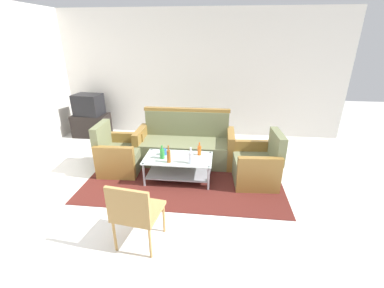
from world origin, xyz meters
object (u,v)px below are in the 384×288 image
at_px(bottle_orange, 199,150).
at_px(tv_stand, 92,125).
at_px(armchair_right, 257,166).
at_px(bottle_brown, 169,156).
at_px(coffee_table, 178,165).
at_px(bottle_green, 162,153).
at_px(wicker_chair, 135,210).
at_px(television, 88,105).
at_px(couch, 185,145).
at_px(armchair_left, 119,155).
at_px(cup, 164,152).
at_px(bottle_clear, 191,157).

distance_m(bottle_orange, tv_stand, 3.22).
relative_size(armchair_right, bottle_brown, 2.99).
relative_size(coffee_table, bottle_green, 4.95).
bearing_deg(wicker_chair, television, 130.89).
xyz_separation_m(bottle_green, wicker_chair, (0.02, -1.47, 0.00)).
height_order(couch, armchair_left, couch).
bearing_deg(cup, bottle_clear, -28.16).
xyz_separation_m(armchair_left, bottle_brown, (0.98, -0.41, 0.23)).
distance_m(bottle_green, cup, 0.14).
distance_m(armchair_left, cup, 0.88).
height_order(armchair_left, bottle_orange, armchair_left).
bearing_deg(armchair_left, bottle_clear, 70.73).
distance_m(armchair_left, bottle_orange, 1.44).
xyz_separation_m(couch, armchair_right, (1.26, -0.63, -0.03)).
bearing_deg(television, bottle_green, 144.59).
height_order(bottle_clear, bottle_brown, bottle_brown).
bearing_deg(bottle_clear, television, 142.62).
relative_size(tv_stand, wicker_chair, 0.95).
xyz_separation_m(bottle_green, television, (-2.15, 1.88, 0.27)).
distance_m(bottle_green, television, 2.87).
relative_size(couch, bottle_clear, 6.91).
relative_size(couch, armchair_left, 2.12).
xyz_separation_m(armchair_right, bottle_orange, (-0.95, 0.05, 0.21)).
bearing_deg(coffee_table, bottle_orange, 23.68).
relative_size(bottle_clear, tv_stand, 0.33).
relative_size(television, wicker_chair, 0.76).
bearing_deg(coffee_table, cup, 161.18).
bearing_deg(bottle_brown, armchair_left, 157.27).
height_order(bottle_green, tv_stand, bottle_green).
height_order(bottle_orange, television, television).
xyz_separation_m(armchair_left, bottle_orange, (1.43, -0.09, 0.21)).
relative_size(cup, wicker_chair, 0.12).
relative_size(bottle_clear, wicker_chair, 0.31).
bearing_deg(tv_stand, bottle_brown, -41.41).
bearing_deg(bottle_orange, armchair_left, 176.58).
distance_m(coffee_table, television, 3.06).
bearing_deg(coffee_table, armchair_right, 4.39).
relative_size(bottle_orange, television, 0.34).
bearing_deg(cup, tv_stand, 140.89).
bearing_deg(bottle_clear, couch, 103.06).
bearing_deg(bottle_green, armchair_left, 161.66).
relative_size(armchair_left, cup, 8.50).
bearing_deg(wicker_chair, armchair_left, 124.41).
bearing_deg(tv_stand, armchair_right, -25.24).
height_order(bottle_brown, tv_stand, bottle_brown).
bearing_deg(bottle_orange, bottle_clear, -108.77).
xyz_separation_m(coffee_table, bottle_clear, (0.23, -0.17, 0.24)).
relative_size(tv_stand, television, 1.25).
relative_size(armchair_left, bottle_orange, 3.86).
bearing_deg(armchair_right, tv_stand, 60.66).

